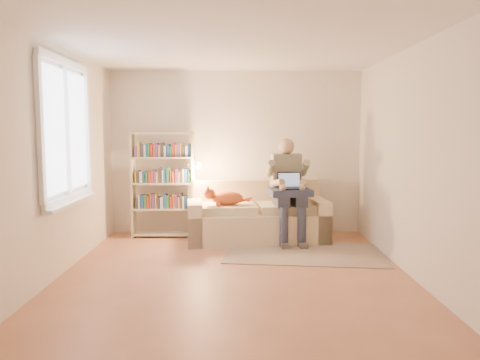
{
  "coord_description": "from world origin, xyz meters",
  "views": [
    {
      "loc": [
        0.05,
        -5.29,
        1.65
      ],
      "look_at": [
        0.06,
        1.0,
        0.99
      ],
      "focal_mm": 35.0,
      "sensor_mm": 36.0,
      "label": 1
    }
  ],
  "objects_px": {
    "laptop": "(292,185)",
    "bookshelf": "(163,179)",
    "cat": "(224,198)",
    "sofa": "(256,219)",
    "person": "(288,184)"
  },
  "relations": [
    {
      "from": "bookshelf",
      "to": "laptop",
      "type": "bearing_deg",
      "value": -12.86
    },
    {
      "from": "sofa",
      "to": "laptop",
      "type": "relative_size",
      "value": 5.81
    },
    {
      "from": "sofa",
      "to": "person",
      "type": "xyz_separation_m",
      "value": [
        0.46,
        -0.11,
        0.54
      ]
    },
    {
      "from": "person",
      "to": "cat",
      "type": "bearing_deg",
      "value": 178.53
    },
    {
      "from": "cat",
      "to": "laptop",
      "type": "relative_size",
      "value": 1.87
    },
    {
      "from": "cat",
      "to": "laptop",
      "type": "distance_m",
      "value": 1.02
    },
    {
      "from": "person",
      "to": "bookshelf",
      "type": "bearing_deg",
      "value": 165.05
    },
    {
      "from": "laptop",
      "to": "bookshelf",
      "type": "height_order",
      "value": "bookshelf"
    },
    {
      "from": "bookshelf",
      "to": "cat",
      "type": "bearing_deg",
      "value": -21.64
    },
    {
      "from": "sofa",
      "to": "bookshelf",
      "type": "relative_size",
      "value": 1.32
    },
    {
      "from": "sofa",
      "to": "bookshelf",
      "type": "distance_m",
      "value": 1.56
    },
    {
      "from": "laptop",
      "to": "cat",
      "type": "bearing_deg",
      "value": 170.28
    },
    {
      "from": "laptop",
      "to": "bookshelf",
      "type": "xyz_separation_m",
      "value": [
        -1.95,
        0.44,
        0.03
      ]
    },
    {
      "from": "person",
      "to": "bookshelf",
      "type": "relative_size",
      "value": 0.94
    },
    {
      "from": "sofa",
      "to": "laptop",
      "type": "xyz_separation_m",
      "value": [
        0.51,
        -0.25,
        0.55
      ]
    }
  ]
}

